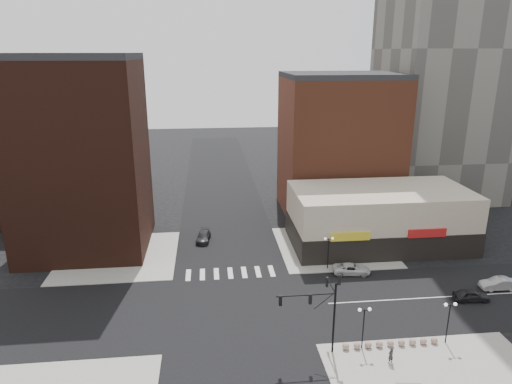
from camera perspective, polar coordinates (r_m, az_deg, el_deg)
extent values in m
plane|color=black|center=(49.59, -2.59, -14.41)|extent=(240.00, 240.00, 0.00)
cube|color=black|center=(49.59, -2.59, -14.40)|extent=(200.00, 14.00, 0.02)
cube|color=black|center=(49.59, -2.59, -14.40)|extent=(14.00, 200.00, 0.02)
cube|color=gray|center=(63.50, -16.75, -7.68)|extent=(15.00, 15.00, 0.12)
cube|color=gray|center=(64.57, 9.61, -6.74)|extent=(15.00, 15.00, 0.12)
cube|color=#341810|center=(64.37, -21.02, 3.94)|extent=(16.00, 15.00, 25.00)
cube|color=#341810|center=(84.17, -26.56, 1.60)|extent=(20.00, 18.00, 12.00)
cube|color=brown|center=(76.29, 10.30, 5.57)|extent=(18.00, 15.00, 22.00)
cube|color=#C1B099|center=(65.57, 15.15, -3.03)|extent=(24.00, 12.00, 8.00)
cube|color=black|center=(66.37, 15.00, -4.89)|extent=(24.20, 12.20, 3.40)
cylinder|color=black|center=(42.08, 9.73, -15.35)|extent=(0.18, 0.18, 7.00)
cylinder|color=black|center=(40.21, 6.26, -12.69)|extent=(5.20, 0.11, 0.11)
cylinder|color=black|center=(40.91, 8.47, -13.36)|extent=(1.72, 0.06, 1.46)
cylinder|color=black|center=(42.06, 9.35, -11.40)|extent=(0.11, 3.00, 0.11)
cube|color=black|center=(40.04, 3.07, -13.41)|extent=(0.28, 0.18, 0.95)
sphere|color=red|center=(39.88, 3.08, -13.04)|extent=(0.16, 0.16, 0.16)
cube|color=black|center=(40.49, 6.80, -13.14)|extent=(0.28, 0.18, 0.95)
sphere|color=red|center=(40.34, 6.82, -12.77)|extent=(0.16, 0.16, 0.16)
cube|color=black|center=(43.35, 8.87, -11.06)|extent=(0.18, 0.28, 0.95)
sphere|color=red|center=(43.21, 8.89, -10.71)|extent=(0.16, 0.16, 0.16)
cube|color=black|center=(40.25, 10.35, -10.74)|extent=(0.28, 0.18, 0.95)
sphere|color=red|center=(40.11, 10.38, -10.36)|extent=(0.16, 0.16, 0.16)
cylinder|color=black|center=(43.76, 13.25, -16.34)|extent=(0.11, 0.11, 4.00)
cylinder|color=black|center=(42.76, 13.42, -14.21)|extent=(0.90, 0.06, 0.06)
sphere|color=white|center=(42.57, 12.84, -14.16)|extent=(0.32, 0.32, 0.32)
sphere|color=white|center=(42.85, 14.02, -14.03)|extent=(0.32, 0.32, 0.32)
cylinder|color=black|center=(46.83, 22.86, -14.93)|extent=(0.11, 0.11, 4.00)
cylinder|color=black|center=(45.89, 23.14, -12.90)|extent=(0.90, 0.06, 0.06)
sphere|color=white|center=(45.64, 22.64, -12.87)|extent=(0.32, 0.32, 0.32)
sphere|color=white|center=(46.06, 23.65, -12.71)|extent=(0.32, 0.32, 0.32)
cylinder|color=black|center=(57.39, 9.01, -7.60)|extent=(0.11, 0.11, 4.00)
cylinder|color=black|center=(56.63, 9.10, -5.86)|extent=(0.90, 0.06, 0.06)
sphere|color=white|center=(56.48, 8.66, -5.79)|extent=(0.32, 0.32, 0.32)
sphere|color=white|center=(56.71, 9.54, -5.74)|extent=(0.32, 0.32, 0.32)
sphere|color=gray|center=(44.28, 11.16, -18.39)|extent=(0.63, 0.63, 0.63)
sphere|color=gray|center=(44.57, 12.52, -18.22)|extent=(0.63, 0.63, 0.63)
sphere|color=gray|center=(44.89, 13.85, -18.04)|extent=(0.63, 0.63, 0.63)
sphere|color=gray|center=(45.22, 15.17, -17.86)|extent=(0.63, 0.63, 0.63)
sphere|color=gray|center=(45.58, 16.46, -17.67)|extent=(0.63, 0.63, 0.63)
sphere|color=gray|center=(45.96, 17.73, -17.48)|extent=(0.63, 0.63, 0.63)
sphere|color=gray|center=(46.36, 18.97, -17.28)|extent=(0.63, 0.63, 0.63)
sphere|color=gray|center=(46.78, 20.20, -17.08)|extent=(0.63, 0.63, 0.63)
sphere|color=gray|center=(47.23, 21.39, -16.87)|extent=(0.63, 0.63, 0.63)
imported|color=silver|center=(57.44, 11.85, -9.39)|extent=(4.77, 2.61, 1.27)
imported|color=black|center=(55.84, 25.31, -11.58)|extent=(3.93, 1.83, 1.30)
imported|color=#A1A0A6|center=(59.65, 28.05, -10.08)|extent=(4.17, 1.58, 1.36)
imported|color=black|center=(65.89, -6.58, -5.56)|extent=(2.36, 4.61, 1.28)
imported|color=#2B272D|center=(43.35, 16.49, -18.98)|extent=(0.65, 0.54, 1.52)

